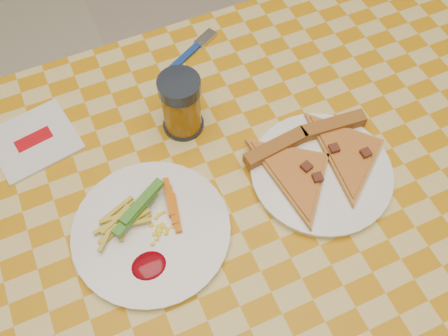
{
  "coord_description": "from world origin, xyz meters",
  "views": [
    {
      "loc": [
        -0.15,
        -0.31,
        1.48
      ],
      "look_at": [
        0.02,
        0.07,
        0.78
      ],
      "focal_mm": 40.0,
      "sensor_mm": 36.0,
      "label": 1
    }
  ],
  "objects_px": {
    "drink_glass": "(181,105)",
    "plate_left": "(152,232)",
    "table": "(231,232)",
    "plate_right": "(321,173)"
  },
  "relations": [
    {
      "from": "drink_glass",
      "to": "plate_left",
      "type": "bearing_deg",
      "value": -125.2
    },
    {
      "from": "table",
      "to": "plate_right",
      "type": "relative_size",
      "value": 5.51
    },
    {
      "from": "plate_right",
      "to": "table",
      "type": "bearing_deg",
      "value": -178.49
    },
    {
      "from": "plate_left",
      "to": "drink_glass",
      "type": "relative_size",
      "value": 2.05
    },
    {
      "from": "plate_left",
      "to": "table",
      "type": "bearing_deg",
      "value": -8.68
    },
    {
      "from": "table",
      "to": "plate_left",
      "type": "distance_m",
      "value": 0.15
    },
    {
      "from": "table",
      "to": "plate_right",
      "type": "height_order",
      "value": "plate_right"
    },
    {
      "from": "drink_glass",
      "to": "plate_right",
      "type": "bearing_deg",
      "value": -47.81
    },
    {
      "from": "plate_right",
      "to": "drink_glass",
      "type": "xyz_separation_m",
      "value": [
        -0.17,
        0.19,
        0.05
      ]
    },
    {
      "from": "plate_right",
      "to": "drink_glass",
      "type": "relative_size",
      "value": 1.96
    }
  ]
}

